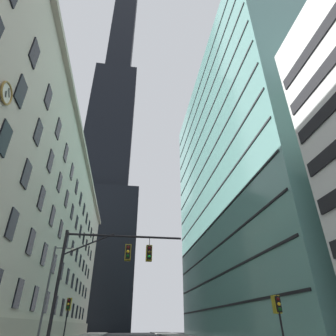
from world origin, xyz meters
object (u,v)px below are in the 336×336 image
Objects in this scene: traffic_light_far_left at (68,307)px; traffic_light_near_right at (278,307)px; traffic_signal_mast at (110,264)px; street_lamppost at (51,284)px.

traffic_light_near_right is at bearing -37.68° from traffic_light_far_left.
street_lamppost reaches higher than traffic_signal_mast.
street_lamppost is (-5.48, 9.07, -0.25)m from traffic_signal_mast.
traffic_signal_mast is 10.93m from traffic_light_near_right.
traffic_light_far_left is at bearing 110.86° from traffic_signal_mast.
traffic_signal_mast is at bearing -58.84° from street_lamppost.
street_lamppost is (-1.61, -1.10, 1.78)m from traffic_light_far_left.
traffic_light_far_left reaches higher than traffic_light_near_right.
traffic_signal_mast reaches higher than traffic_light_far_left.
traffic_light_near_right is at bearing -32.06° from street_lamppost.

